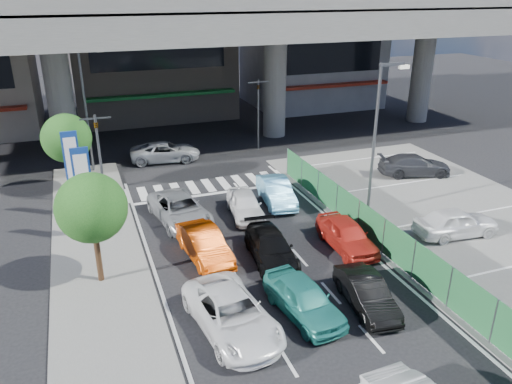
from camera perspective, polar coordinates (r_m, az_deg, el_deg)
name	(u,v)px	position (r m, az deg, el deg)	size (l,w,h in m)	color
ground	(294,301)	(20.06, 4.42, -12.32)	(120.00, 120.00, 0.00)	black
parking_lot	(480,234)	(27.22, 24.27, -4.39)	(12.00, 28.00, 0.06)	#60605D
sidewalk_left	(102,281)	(22.06, -17.22, -9.66)	(4.00, 30.00, 0.12)	#60605D
fence_run	(397,247)	(22.71, 15.79, -6.04)	(0.16, 22.00, 1.80)	#1E582F
expressway	(171,26)	(37.65, -9.71, 18.19)	(64.00, 14.00, 10.75)	slate
building_center	(148,32)	(48.53, -12.21, 17.43)	(14.00, 10.90, 15.00)	gray
building_east	(312,44)	(52.49, 6.37, 16.49)	(12.00, 10.90, 12.00)	slate
traffic_light_left	(98,138)	(27.93, -17.66, 5.90)	(1.60, 1.24, 5.20)	#595B60
traffic_light_right	(258,97)	(36.90, 0.26, 10.83)	(1.60, 1.24, 5.20)	#595B60
street_lamp_right	(378,128)	(26.13, 13.82, 7.11)	(1.65, 0.22, 8.00)	#595B60
street_lamp_left	(87,100)	(33.56, -18.71, 9.93)	(1.65, 0.22, 8.00)	#595B60
signboard_near	(83,181)	(24.37, -19.16, 1.14)	(0.80, 0.14, 4.70)	#595B60
signboard_far	(72,162)	(27.21, -20.24, 3.19)	(0.80, 0.14, 4.70)	#595B60
tree_near	(92,208)	(20.54, -18.28, -1.76)	(2.80, 2.80, 4.80)	#382314
tree_far	(67,138)	(30.48, -20.84, 5.75)	(2.80, 2.80, 4.80)	#382314
sedan_white_mid_left	(232,314)	(18.18, -2.77, -13.74)	(2.29, 4.97, 1.38)	white
taxi_teal_mid	(304,298)	(19.02, 5.46, -12.01)	(1.63, 4.05, 1.38)	teal
hatch_black_mid_right	(366,293)	(19.79, 12.50, -11.24)	(1.30, 3.73, 1.23)	black
taxi_orange_left	(204,244)	(22.63, -5.94, -5.96)	(1.45, 4.16, 1.37)	#BA3B05
sedan_black_mid	(271,248)	(22.37, 1.72, -6.37)	(1.75, 4.32, 1.25)	black
taxi_orange_right	(347,235)	(23.70, 10.33, -4.82)	(1.63, 4.05, 1.38)	red
wagon_silver_front_left	(180,210)	(26.14, -8.68, -2.01)	(2.29, 4.97, 1.38)	gray
sedan_white_front_mid	(245,204)	(26.51, -1.25, -1.44)	(1.57, 3.89, 1.33)	white
kei_truck_front_right	(276,191)	(28.12, 2.32, 0.07)	(1.46, 4.19, 1.38)	#5FADD7
crossing_wagon_silver	(165,152)	(35.54, -10.33, 4.54)	(2.21, 4.79, 1.33)	silver
parked_sedan_white	(456,222)	(26.21, 21.90, -3.22)	(1.67, 4.15, 1.41)	white
parked_sedan_dgrey	(415,165)	(33.75, 17.67, 2.96)	(1.87, 4.59, 1.33)	#323337
traffic_cone	(350,214)	(26.36, 10.72, -2.53)	(0.39, 0.39, 0.76)	red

